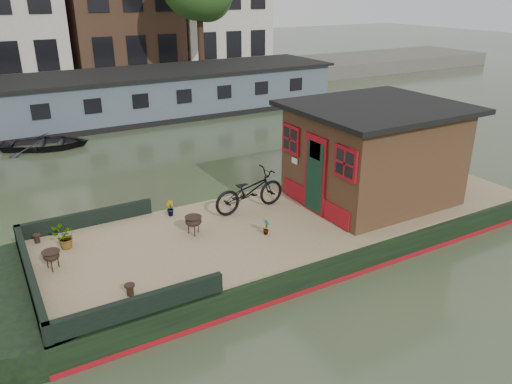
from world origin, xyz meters
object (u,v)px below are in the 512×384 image
bicycle (249,191)px  dinghy (45,140)px  brazier_rear (52,260)px  potted_plant_a (266,227)px  brazier_front (194,225)px  cabin (373,152)px

bicycle → dinghy: (-3.25, 10.09, -0.81)m
brazier_rear → potted_plant_a: bearing=-10.4°
brazier_rear → brazier_front: bearing=0.4°
bicycle → dinghy: size_ratio=0.59×
dinghy → cabin: bearing=-131.2°
cabin → dinghy: cabin is taller
bicycle → dinghy: 10.64m
cabin → dinghy: 12.75m
dinghy → bicycle: bearing=-143.2°
brazier_front → brazier_rear: 2.93m
bicycle → brazier_front: bearing=104.7°
dinghy → brazier_front: bearing=-152.7°
cabin → bicycle: (-3.04, 0.88, -0.74)m
cabin → dinghy: size_ratio=1.27×
cabin → brazier_rear: size_ratio=10.29×
potted_plant_a → brazier_rear: size_ratio=0.98×
dinghy → brazier_rear: bearing=-168.4°
cabin → brazier_front: cabin is taller
brazier_front → dinghy: 10.76m
cabin → brazier_rear: cabin is taller
bicycle → brazier_front: bicycle is taller
dinghy → potted_plant_a: bearing=-146.7°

